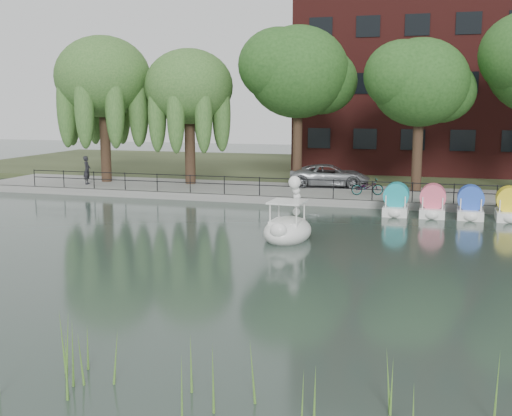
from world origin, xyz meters
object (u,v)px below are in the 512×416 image
at_px(bicycle, 367,186).
at_px(swan_boat, 288,226).
at_px(pedestrian, 87,168).
at_px(minivan, 330,174).

xyz_separation_m(bicycle, swan_boat, (-1.92, -10.37, -0.37)).
relative_size(bicycle, pedestrian, 0.87).
height_order(pedestrian, swan_boat, swan_boat).
height_order(bicycle, pedestrian, pedestrian).
distance_m(minivan, bicycle, 3.91).
height_order(minivan, bicycle, minivan).
relative_size(pedestrian, swan_boat, 0.66).
relative_size(bicycle, swan_boat, 0.57).
relative_size(minivan, pedestrian, 2.73).
distance_m(minivan, pedestrian, 14.74).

